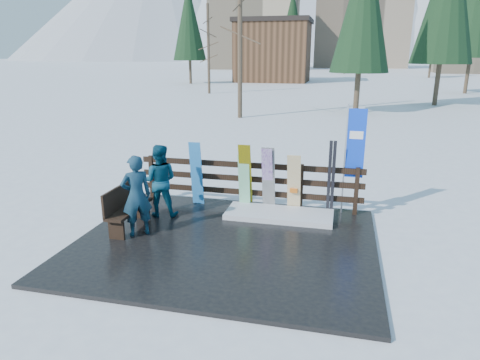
% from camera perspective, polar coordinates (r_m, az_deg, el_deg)
% --- Properties ---
extents(ground, '(700.00, 700.00, 0.00)m').
position_cam_1_polar(ground, '(8.87, -1.97, -8.59)').
color(ground, white).
rests_on(ground, ground).
extents(deck, '(6.00, 5.00, 0.08)m').
position_cam_1_polar(deck, '(8.85, -1.97, -8.36)').
color(deck, black).
rests_on(deck, ground).
extents(fence, '(5.60, 0.10, 1.15)m').
position_cam_1_polar(fence, '(10.61, 1.14, -0.07)').
color(fence, black).
rests_on(fence, deck).
extents(snow_patch, '(2.48, 1.00, 0.12)m').
position_cam_1_polar(snow_patch, '(10.10, 5.24, -4.60)').
color(snow_patch, white).
rests_on(snow_patch, deck).
extents(bench, '(0.41, 1.50, 0.97)m').
position_cam_1_polar(bench, '(9.61, -14.93, -3.32)').
color(bench, black).
rests_on(bench, deck).
extents(snowboard_0, '(0.30, 0.24, 1.63)m').
position_cam_1_polar(snowboard_0, '(10.70, -5.82, 0.86)').
color(snowboard_0, '#2A7ECE').
rests_on(snowboard_0, deck).
extents(snowboard_1, '(0.27, 0.25, 1.37)m').
position_cam_1_polar(snowboard_1, '(10.41, 0.56, -0.24)').
color(snowboard_1, silver).
rests_on(snowboard_1, deck).
extents(snowboard_2, '(0.30, 0.40, 1.64)m').
position_cam_1_polar(snowboard_2, '(10.36, 0.75, 0.46)').
color(snowboard_2, '#D3BD00').
rests_on(snowboard_2, deck).
extents(snowboard_3, '(0.25, 0.48, 1.58)m').
position_cam_1_polar(snowboard_3, '(10.27, 3.71, 0.10)').
color(snowboard_3, white).
rests_on(snowboard_3, deck).
extents(snowboard_4, '(0.31, 0.35, 1.60)m').
position_cam_1_polar(snowboard_4, '(10.27, 3.81, 0.14)').
color(snowboard_4, black).
rests_on(snowboard_4, deck).
extents(snowboard_5, '(0.31, 0.38, 1.45)m').
position_cam_1_polar(snowboard_5, '(10.21, 7.20, -0.47)').
color(snowboard_5, white).
rests_on(snowboard_5, deck).
extents(ski_pair_a, '(0.17, 0.20, 1.53)m').
position_cam_1_polar(ski_pair_a, '(10.34, 4.00, 0.07)').
color(ski_pair_a, '#B12D15').
rests_on(ski_pair_a, deck).
extents(ski_pair_b, '(0.17, 0.19, 1.80)m').
position_cam_1_polar(ski_pair_b, '(10.18, 12.06, 0.26)').
color(ski_pair_b, black).
rests_on(ski_pair_b, deck).
extents(rental_flag, '(0.45, 0.04, 2.60)m').
position_cam_1_polar(rental_flag, '(10.21, 14.85, 4.20)').
color(rental_flag, silver).
rests_on(rental_flag, deck).
extents(person_front, '(0.75, 0.72, 1.72)m').
position_cam_1_polar(person_front, '(9.09, -13.64, -2.05)').
color(person_front, '#1C4D5D').
rests_on(person_front, deck).
extents(person_back, '(0.94, 0.80, 1.70)m').
position_cam_1_polar(person_back, '(10.10, -10.67, -0.07)').
color(person_back, navy).
rests_on(person_back, deck).
extents(resort_buildings, '(73.00, 87.60, 22.60)m').
position_cam_1_polar(resort_buildings, '(123.31, 13.64, 18.75)').
color(resort_buildings, tan).
rests_on(resort_buildings, ground).
extents(trees, '(42.32, 68.82, 13.85)m').
position_cam_1_polar(trees, '(55.34, 15.28, 18.21)').
color(trees, '#382B1E').
rests_on(trees, ground).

